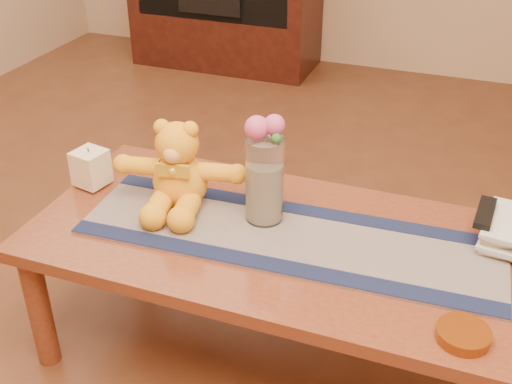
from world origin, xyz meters
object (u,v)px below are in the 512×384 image
at_px(bronze_ball, 272,205).
at_px(amber_dish, 463,335).
at_px(tv_remote, 485,213).
at_px(book_bottom, 481,233).
at_px(pillar_candle, 91,167).
at_px(teddy_bear, 179,165).
at_px(glass_vase, 265,180).

bearing_deg(bronze_ball, amber_dish, -29.48).
bearing_deg(tv_remote, amber_dish, -87.28).
xyz_separation_m(bronze_ball, tv_remote, (0.59, 0.11, 0.04)).
xyz_separation_m(bronze_ball, book_bottom, (0.59, 0.12, -0.03)).
bearing_deg(book_bottom, pillar_candle, -172.30).
height_order(teddy_bear, bronze_ball, teddy_bear).
bearing_deg(teddy_bear, bronze_ball, -6.01).
xyz_separation_m(tv_remote, amber_dish, (-0.01, -0.44, -0.07)).
bearing_deg(glass_vase, book_bottom, 13.10).
height_order(pillar_candle, tv_remote, pillar_candle).
xyz_separation_m(book_bottom, amber_dish, (-0.01, -0.45, 0.00)).
bearing_deg(amber_dish, book_bottom, 88.72).
bearing_deg(amber_dish, bronze_ball, 150.52).
distance_m(glass_vase, bronze_ball, 0.10).
relative_size(teddy_bear, amber_dish, 3.05).
xyz_separation_m(glass_vase, tv_remote, (0.61, 0.13, -0.05)).
xyz_separation_m(teddy_bear, pillar_candle, (-0.32, 0.00, -0.07)).
xyz_separation_m(glass_vase, amber_dish, (0.60, -0.31, -0.12)).
relative_size(glass_vase, amber_dish, 2.07).
bearing_deg(tv_remote, pillar_candle, -169.76).
xyz_separation_m(teddy_bear, amber_dish, (0.87, -0.31, -0.12)).
distance_m(book_bottom, tv_remote, 0.08).
xyz_separation_m(pillar_candle, amber_dish, (1.19, -0.31, -0.05)).
distance_m(teddy_bear, glass_vase, 0.27).
bearing_deg(teddy_bear, tv_remote, -1.93).
relative_size(glass_vase, tv_remote, 1.62).
height_order(glass_vase, tv_remote, glass_vase).
distance_m(pillar_candle, book_bottom, 1.21).
bearing_deg(tv_remote, bronze_ball, -165.42).
distance_m(book_bottom, amber_dish, 0.45).
relative_size(pillar_candle, book_bottom, 0.51).
relative_size(teddy_bear, tv_remote, 2.39).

